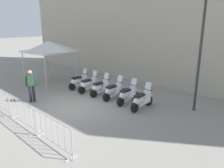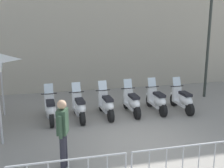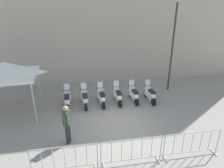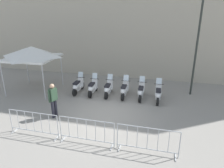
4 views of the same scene
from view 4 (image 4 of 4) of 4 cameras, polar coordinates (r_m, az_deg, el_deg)
The scene contains 13 objects.
ground_plane at distance 10.37m, azimuth -2.00°, elevation -8.53°, with size 120.00×120.00×0.00m, color gray.
motorcycle_0 at distance 13.05m, azimuth -9.62°, elevation -0.58°, with size 0.56×1.73×1.24m.
motorcycle_1 at distance 12.66m, azimuth -5.52°, elevation -1.03°, with size 0.56×1.72×1.24m.
motorcycle_2 at distance 12.40m, azimuth -1.09°, elevation -1.38°, with size 0.56×1.72×1.24m.
motorcycle_3 at distance 12.23m, azimuth 3.49°, elevation -1.72°, with size 0.56×1.73×1.24m.
motorcycle_4 at distance 12.10m, azimuth 8.17°, elevation -2.13°, with size 0.56×1.73×1.24m.
motorcycle_5 at distance 11.92m, azimuth 12.88°, elevation -2.78°, with size 0.56×1.73×1.24m.
barrier_segment_0 at distance 9.11m, azimuth -21.23°, elevation -10.40°, with size 2.24×0.62×1.07m.
barrier_segment_1 at distance 8.07m, azimuth -7.22°, elevation -13.18°, with size 2.24×0.62×1.07m.
barrier_segment_2 at distance 7.63m, azimuth 9.95°, elevation -15.47°, with size 2.24×0.62×1.07m.
street_lamp at distance 12.90m, azimuth 23.16°, elevation 12.38°, with size 0.36×0.36×6.02m.
officer_near_row_end at distance 10.09m, azimuth -16.26°, elevation -3.99°, with size 0.34×0.51×1.73m.
canopy_tent at distance 13.69m, azimuth -21.72°, elevation 8.22°, with size 2.90×2.90×2.91m.
Camera 4 is at (1.88, -8.97, 4.85)m, focal length 32.39 mm.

